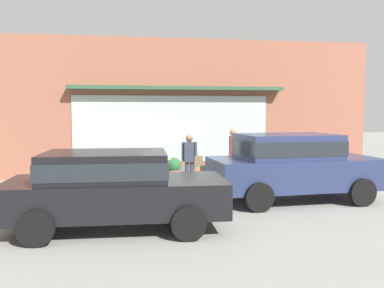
{
  "coord_description": "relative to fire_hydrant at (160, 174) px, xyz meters",
  "views": [
    {
      "loc": [
        -1.61,
        -10.94,
        2.25
      ],
      "look_at": [
        0.23,
        1.2,
        1.27
      ],
      "focal_mm": 37.8,
      "sensor_mm": 36.0,
      "label": 1
    }
  ],
  "objects": [
    {
      "name": "storefront",
      "position": [
        0.79,
        2.39,
        1.91
      ],
      "size": [
        14.0,
        0.81,
        4.77
      ],
      "color": "#935642",
      "rests_on": "ground_plane"
    },
    {
      "name": "curb_strip",
      "position": [
        0.79,
        -1.0,
        -0.38
      ],
      "size": [
        14.0,
        0.24,
        0.12
      ],
      "primitive_type": "cube",
      "color": "#B2B2AD",
      "rests_on": "ground_plane"
    },
    {
      "name": "potted_plant_by_entrance",
      "position": [
        2.28,
        1.79,
        -0.05
      ],
      "size": [
        0.44,
        0.44,
        0.72
      ],
      "color": "#B7B2A3",
      "rests_on": "ground_plane"
    },
    {
      "name": "potted_plant_window_center",
      "position": [
        -3.38,
        1.62,
        -0.05
      ],
      "size": [
        0.28,
        0.28,
        0.82
      ],
      "color": "#4C4C51",
      "rests_on": "ground_plane"
    },
    {
      "name": "parked_car_black",
      "position": [
        -1.18,
        -3.96,
        0.42
      ],
      "size": [
        4.2,
        2.06,
        1.49
      ],
      "rotation": [
        0.0,
        0.0,
        -0.03
      ],
      "color": "black",
      "rests_on": "ground_plane"
    },
    {
      "name": "potted_plant_trailing_edge",
      "position": [
        1.42,
        2.05,
        0.06
      ],
      "size": [
        0.27,
        0.27,
        1.05
      ],
      "color": "#9E6042",
      "rests_on": "ground_plane"
    },
    {
      "name": "parked_car_navy",
      "position": [
        3.18,
        -2.13,
        0.52
      ],
      "size": [
        4.31,
        2.2,
        1.7
      ],
      "rotation": [
        0.0,
        0.0,
        0.06
      ],
      "color": "navy",
      "rests_on": "ground_plane"
    },
    {
      "name": "fire_hydrant",
      "position": [
        0.0,
        0.0,
        0.0
      ],
      "size": [
        0.39,
        0.35,
        0.88
      ],
      "color": "#B2B2B7",
      "rests_on": "ground_plane"
    },
    {
      "name": "potted_plant_low_front",
      "position": [
        -0.83,
        2.03,
        -0.11
      ],
      "size": [
        0.46,
        0.46,
        0.64
      ],
      "color": "#4C4C51",
      "rests_on": "ground_plane"
    },
    {
      "name": "potted_plant_window_left",
      "position": [
        5.22,
        1.78,
        -0.05
      ],
      "size": [
        0.49,
        0.49,
        0.74
      ],
      "color": "#33473D",
      "rests_on": "ground_plane"
    },
    {
      "name": "ground_plane",
      "position": [
        0.79,
        -0.8,
        -0.44
      ],
      "size": [
        60.0,
        60.0,
        0.0
      ],
      "primitive_type": "plane",
      "color": "gray"
    },
    {
      "name": "pedestrian_with_handbag",
      "position": [
        0.89,
        -0.11,
        0.47
      ],
      "size": [
        0.61,
        0.3,
        1.59
      ],
      "rotation": [
        0.0,
        0.0,
        6.04
      ],
      "color": "#333847",
      "rests_on": "ground_plane"
    },
    {
      "name": "potted_plant_doorstep",
      "position": [
        0.59,
        1.67,
        -0.05
      ],
      "size": [
        0.5,
        0.5,
        0.72
      ],
      "color": "#9E6042",
      "rests_on": "ground_plane"
    },
    {
      "name": "potted_plant_near_hydrant",
      "position": [
        4.06,
        1.84,
        -0.13
      ],
      "size": [
        0.49,
        0.49,
        0.61
      ],
      "color": "#4C4C51",
      "rests_on": "ground_plane"
    },
    {
      "name": "pedestrian_passerby",
      "position": [
        2.41,
        0.8,
        0.57
      ],
      "size": [
        0.23,
        0.46,
        1.71
      ],
      "rotation": [
        0.0,
        0.0,
        1.56
      ],
      "color": "#9E9384",
      "rests_on": "ground_plane"
    }
  ]
}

